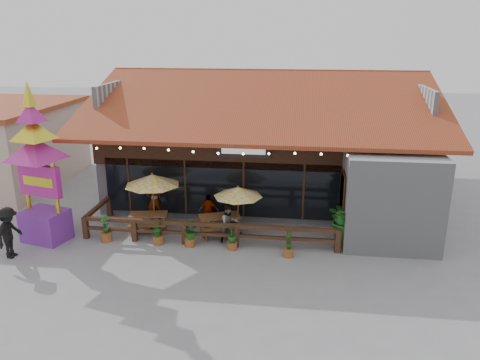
# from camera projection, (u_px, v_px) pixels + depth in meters

# --- Properties ---
(ground) EXTENTS (100.00, 100.00, 0.00)m
(ground) POSITION_uv_depth(u_px,v_px,m) (250.00, 242.00, 18.26)
(ground) COLOR gray
(ground) RESTS_ON ground
(restaurant_building) EXTENTS (15.50, 14.73, 6.09)m
(restaurant_building) POSITION_uv_depth(u_px,v_px,m) (270.00, 148.00, 23.82)
(restaurant_building) COLOR #A1A1A6
(restaurant_building) RESTS_ON ground
(patio_railing) EXTENTS (10.00, 2.60, 0.92)m
(patio_railing) POSITION_uv_depth(u_px,v_px,m) (192.00, 227.00, 18.10)
(patio_railing) COLOR #422917
(patio_railing) RESTS_ON ground
(umbrella_left) EXTENTS (2.59, 2.59, 2.41)m
(umbrella_left) POSITION_uv_depth(u_px,v_px,m) (152.00, 180.00, 18.90)
(umbrella_left) COLOR brown
(umbrella_left) RESTS_ON ground
(umbrella_right) EXTENTS (1.97, 1.97, 2.08)m
(umbrella_right) POSITION_uv_depth(u_px,v_px,m) (238.00, 192.00, 18.37)
(umbrella_right) COLOR brown
(umbrella_right) RESTS_ON ground
(picnic_table_left) EXTENTS (1.73, 1.56, 0.73)m
(picnic_table_left) POSITION_uv_depth(u_px,v_px,m) (148.00, 219.00, 19.17)
(picnic_table_left) COLOR brown
(picnic_table_left) RESTS_ON ground
(picnic_table_right) EXTENTS (2.01, 1.88, 0.78)m
(picnic_table_right) POSITION_uv_depth(u_px,v_px,m) (220.00, 221.00, 18.86)
(picnic_table_right) COLOR brown
(picnic_table_right) RESTS_ON ground
(thai_sign_tower) EXTENTS (2.98, 2.98, 6.63)m
(thai_sign_tower) POSITION_uv_depth(u_px,v_px,m) (36.00, 154.00, 17.39)
(thai_sign_tower) COLOR #712999
(thai_sign_tower) RESTS_ON ground
(tropical_plant) EXTENTS (1.85, 1.80, 1.96)m
(tropical_plant) POSITION_uv_depth(u_px,v_px,m) (346.00, 220.00, 17.43)
(tropical_plant) COLOR brown
(tropical_plant) RESTS_ON ground
(diner_a) EXTENTS (0.76, 0.67, 1.76)m
(diner_a) POSITION_uv_depth(u_px,v_px,m) (154.00, 201.00, 20.16)
(diner_a) COLOR #3C1F13
(diner_a) RESTS_ON ground
(diner_b) EXTENTS (0.94, 0.89, 1.53)m
(diner_b) POSITION_uv_depth(u_px,v_px,m) (229.00, 223.00, 18.05)
(diner_b) COLOR #3C1F13
(diner_b) RESTS_ON ground
(diner_c) EXTENTS (0.85, 0.39, 1.42)m
(diner_c) POSITION_uv_depth(u_px,v_px,m) (209.00, 211.00, 19.47)
(diner_c) COLOR #3C1F13
(diner_c) RESTS_ON ground
(pedestrian) EXTENTS (0.72, 1.24, 1.91)m
(pedestrian) POSITION_uv_depth(u_px,v_px,m) (9.00, 233.00, 16.76)
(pedestrian) COLOR black
(pedestrian) RESTS_ON ground
(planter_a) EXTENTS (0.44, 0.44, 1.07)m
(planter_a) POSITION_uv_depth(u_px,v_px,m) (106.00, 230.00, 18.18)
(planter_a) COLOR brown
(planter_a) RESTS_ON ground
(planter_b) EXTENTS (0.42, 0.46, 1.01)m
(planter_b) POSITION_uv_depth(u_px,v_px,m) (158.00, 233.00, 17.94)
(planter_b) COLOR brown
(planter_b) RESTS_ON ground
(planter_c) EXTENTS (0.67, 0.61, 0.95)m
(planter_c) POSITION_uv_depth(u_px,v_px,m) (190.00, 233.00, 17.73)
(planter_c) COLOR brown
(planter_c) RESTS_ON ground
(planter_d) EXTENTS (0.47, 0.47, 0.91)m
(planter_d) POSITION_uv_depth(u_px,v_px,m) (232.00, 239.00, 17.49)
(planter_d) COLOR brown
(planter_d) RESTS_ON ground
(planter_e) EXTENTS (0.39, 0.39, 0.96)m
(planter_e) POSITION_uv_depth(u_px,v_px,m) (288.00, 246.00, 16.94)
(planter_e) COLOR brown
(planter_e) RESTS_ON ground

